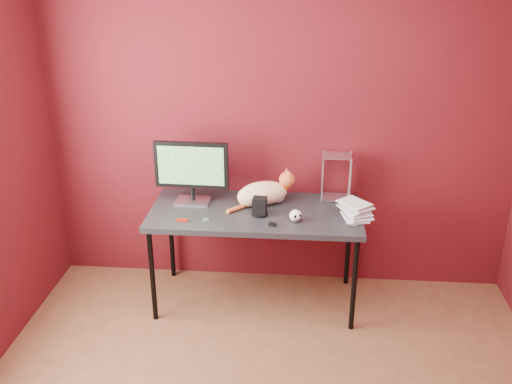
# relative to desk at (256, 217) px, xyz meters

# --- Properties ---
(room) EXTENTS (3.52, 3.52, 2.61)m
(room) POSITION_rel_desk_xyz_m (0.15, -1.37, 0.75)
(room) COLOR brown
(room) RESTS_ON ground
(desk) EXTENTS (1.50, 0.70, 0.75)m
(desk) POSITION_rel_desk_xyz_m (0.00, 0.00, 0.00)
(desk) COLOR black
(desk) RESTS_ON ground
(monitor) EXTENTS (0.54, 0.18, 0.46)m
(monitor) POSITION_rel_desk_xyz_m (-0.47, 0.10, 0.31)
(monitor) COLOR silver
(monitor) RESTS_ON desk
(cat) EXTENTS (0.48, 0.36, 0.25)m
(cat) POSITION_rel_desk_xyz_m (0.05, 0.12, 0.14)
(cat) COLOR orange
(cat) RESTS_ON desk
(skull_mug) EXTENTS (0.09, 0.09, 0.08)m
(skull_mug) POSITION_rel_desk_xyz_m (0.29, -0.16, 0.09)
(skull_mug) COLOR white
(skull_mug) RESTS_ON desk
(speaker) EXTENTS (0.11, 0.11, 0.13)m
(speaker) POSITION_rel_desk_xyz_m (0.04, -0.07, 0.11)
(speaker) COLOR black
(speaker) RESTS_ON desk
(book_stack) EXTENTS (0.26, 0.26, 1.26)m
(book_stack) POSITION_rel_desk_xyz_m (0.63, -0.09, 0.68)
(book_stack) COLOR beige
(book_stack) RESTS_ON desk
(wire_rack) EXTENTS (0.21, 0.18, 0.35)m
(wire_rack) POSITION_rel_desk_xyz_m (0.57, 0.26, 0.22)
(wire_rack) COLOR silver
(wire_rack) RESTS_ON desk
(pocket_knife) EXTENTS (0.08, 0.02, 0.02)m
(pocket_knife) POSITION_rel_desk_xyz_m (-0.48, -0.22, 0.06)
(pocket_knife) COLOR #9C140C
(pocket_knife) RESTS_ON desk
(black_gadget) EXTENTS (0.05, 0.04, 0.02)m
(black_gadget) POSITION_rel_desk_xyz_m (0.13, -0.24, 0.06)
(black_gadget) COLOR black
(black_gadget) RESTS_ON desk
(washer) EXTENTS (0.05, 0.05, 0.00)m
(washer) POSITION_rel_desk_xyz_m (-0.33, -0.18, 0.05)
(washer) COLOR silver
(washer) RESTS_ON desk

